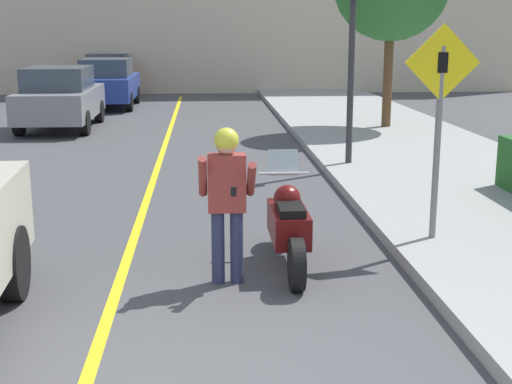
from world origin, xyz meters
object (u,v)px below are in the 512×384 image
crossing_sign (439,112)px  traffic_light (353,22)px  person_biker (227,190)px  parked_car_red (110,73)px  parked_car_grey (60,97)px  parked_car_blue (108,83)px  motorcycle (288,226)px

crossing_sign → traffic_light: 5.16m
person_biker → parked_car_red: 23.44m
parked_car_red → parked_car_grey: bearing=-90.0°
parked_car_grey → parked_car_blue: same height
motorcycle → parked_car_grey: size_ratio=0.50×
person_biker → parked_car_grey: 13.07m
person_biker → crossing_sign: size_ratio=0.65×
parked_car_grey → crossing_sign: bearing=-59.5°
motorcycle → traffic_light: size_ratio=0.55×
traffic_light → parked_car_grey: 9.40m
crossing_sign → parked_car_blue: crossing_sign is taller
traffic_light → parked_car_red: traffic_light is taller
motorcycle → parked_car_grey: bearing=112.2°
motorcycle → parked_car_red: bearing=102.1°
crossing_sign → person_biker: bearing=-158.4°
person_biker → traffic_light: size_ratio=0.44×
crossing_sign → parked_car_grey: size_ratio=0.62×
crossing_sign → parked_car_red: crossing_sign is taller
person_biker → parked_car_red: size_ratio=0.40×
crossing_sign → parked_car_grey: 13.24m
parked_car_grey → parked_car_red: 10.67m
crossing_sign → traffic_light: size_ratio=0.68×
person_biker → crossing_sign: bearing=21.6°
parked_car_grey → parked_car_blue: (0.59, 5.33, 0.00)m
traffic_light → parked_car_grey: size_ratio=0.91×
motorcycle → crossing_sign: bearing=15.6°
parked_car_blue → crossing_sign: bearing=-69.9°
traffic_light → parked_car_red: bearing=111.4°
crossing_sign → parked_car_blue: (-6.13, 16.71, -0.86)m
traffic_light → parked_car_blue: (-6.08, 11.66, -1.94)m
person_biker → parked_car_blue: person_biker is taller
motorcycle → parked_car_blue: 17.75m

